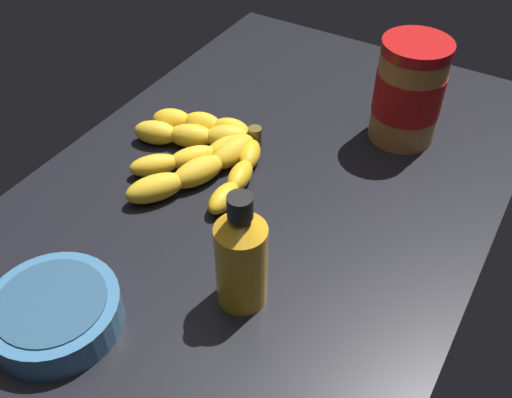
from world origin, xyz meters
The scene contains 5 objects.
ground_plane centered at (0.00, 0.00, -1.71)cm, with size 95.55×59.56×3.42cm, color black.
banana_bunch centered at (2.47, 10.64, 1.71)cm, with size 22.73×21.61×3.65cm.
peanut_butter_jar centered at (22.86, -11.86, 7.80)cm, with size 9.90×9.90×15.63cm.
honey_bottle centered at (-15.59, -7.31, 6.67)cm, with size 5.72×5.72×15.28cm.
small_bowl centered at (-29.01, 8.02, 2.01)cm, with size 14.33×14.33×3.93cm.
Camera 1 is at (-50.68, -29.96, 53.42)cm, focal length 41.14 mm.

